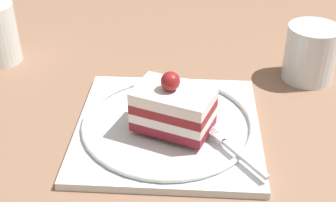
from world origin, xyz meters
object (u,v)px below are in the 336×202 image
(dessert_plate, at_px, (168,126))
(cake_slice, at_px, (173,108))
(fork, at_px, (230,146))
(drink_glass_far, at_px, (310,56))

(dessert_plate, distance_m, cake_slice, 0.04)
(dessert_plate, relative_size, fork, 2.43)
(dessert_plate, height_order, drink_glass_far, drink_glass_far)
(cake_slice, bearing_deg, fork, 49.08)
(dessert_plate, relative_size, drink_glass_far, 3.24)
(cake_slice, relative_size, fork, 0.99)
(dessert_plate, xyz_separation_m, cake_slice, (0.01, 0.00, 0.04))
(cake_slice, height_order, fork, cake_slice)
(dessert_plate, xyz_separation_m, fork, (0.07, 0.07, 0.01))
(dessert_plate, xyz_separation_m, drink_glass_far, (-0.11, 0.23, 0.03))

